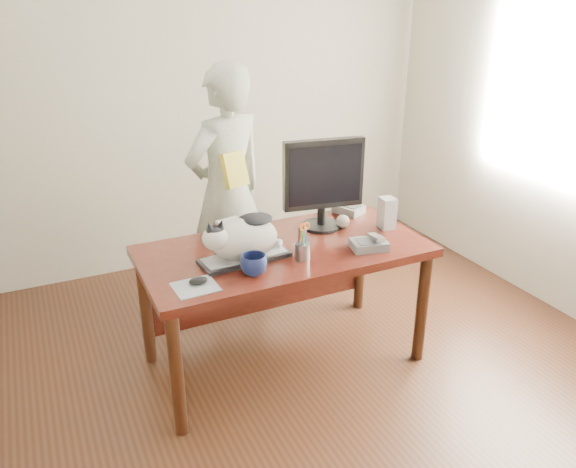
# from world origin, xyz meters

# --- Properties ---
(room) EXTENTS (4.50, 4.50, 4.50)m
(room) POSITION_xyz_m (0.00, 0.00, 1.35)
(room) COLOR black
(room) RESTS_ON ground
(desk) EXTENTS (1.60, 0.80, 0.75)m
(desk) POSITION_xyz_m (0.00, 0.68, 0.60)
(desk) COLOR black
(desk) RESTS_ON ground
(keyboard) EXTENTS (0.50, 0.22, 0.03)m
(keyboard) POSITION_xyz_m (-0.26, 0.54, 0.76)
(keyboard) COLOR black
(keyboard) RESTS_ON desk
(cat) EXTENTS (0.47, 0.27, 0.27)m
(cat) POSITION_xyz_m (-0.27, 0.54, 0.89)
(cat) COLOR silver
(cat) RESTS_ON keyboard
(monitor) EXTENTS (0.49, 0.27, 0.55)m
(monitor) POSITION_xyz_m (0.33, 0.75, 1.06)
(monitor) COLOR black
(monitor) RESTS_ON desk
(pen_cup) EXTENTS (0.10, 0.10, 0.21)m
(pen_cup) POSITION_xyz_m (0.02, 0.42, 0.81)
(pen_cup) COLOR gray
(pen_cup) RESTS_ON desk
(mousepad) EXTENTS (0.21, 0.19, 0.00)m
(mousepad) POSITION_xyz_m (-0.59, 0.36, 0.75)
(mousepad) COLOR #AAB0B7
(mousepad) RESTS_ON desk
(mouse) EXTENTS (0.10, 0.06, 0.04)m
(mouse) POSITION_xyz_m (-0.57, 0.38, 0.77)
(mouse) COLOR black
(mouse) RESTS_ON mousepad
(coffee_mug) EXTENTS (0.19, 0.19, 0.11)m
(coffee_mug) POSITION_xyz_m (-0.28, 0.37, 0.80)
(coffee_mug) COLOR black
(coffee_mug) RESTS_ON desk
(phone) EXTENTS (0.22, 0.18, 0.09)m
(phone) POSITION_xyz_m (0.42, 0.38, 0.78)
(phone) COLOR slate
(phone) RESTS_ON desk
(speaker) EXTENTS (0.10, 0.10, 0.19)m
(speaker) POSITION_xyz_m (0.68, 0.60, 0.85)
(speaker) COLOR #A5A5A8
(speaker) RESTS_ON desk
(baseball) EXTENTS (0.08, 0.08, 0.08)m
(baseball) POSITION_xyz_m (0.44, 0.71, 0.79)
(baseball) COLOR beige
(baseball) RESTS_ON desk
(book_stack) EXTENTS (0.25, 0.20, 0.09)m
(book_stack) POSITION_xyz_m (-0.19, 0.90, 0.79)
(book_stack) COLOR #4F1915
(book_stack) RESTS_ON desk
(calculator) EXTENTS (0.20, 0.22, 0.05)m
(calculator) POSITION_xyz_m (0.61, 0.91, 0.78)
(calculator) COLOR slate
(calculator) RESTS_ON desk
(person) EXTENTS (0.71, 0.58, 1.69)m
(person) POSITION_xyz_m (-0.06, 1.37, 0.84)
(person) COLOR silver
(person) RESTS_ON ground
(held_book) EXTENTS (0.18, 0.14, 0.22)m
(held_book) POSITION_xyz_m (-0.06, 1.20, 1.05)
(held_book) COLOR gold
(held_book) RESTS_ON person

